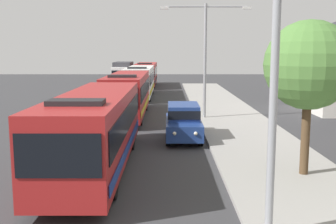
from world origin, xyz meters
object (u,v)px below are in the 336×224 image
object	(u,v)px
bus_lead	(97,127)
white_suv	(184,120)
bus_fourth_in_line	(147,74)
streetlamp_mid	(206,48)
bus_middle	(141,81)
box_truck_oncoming	(124,73)
bus_second_in_line	(129,93)
streetlamp_near	(277,23)
roadside_tree	(310,66)

from	to	relation	value
bus_lead	white_suv	bearing A→B (deg)	55.75
bus_fourth_in_line	streetlamp_mid	distance (m)	26.99
bus_fourth_in_line	bus_middle	bearing A→B (deg)	-90.00
bus_lead	bus_fourth_in_line	distance (m)	38.14
white_suv	bus_middle	bearing A→B (deg)	100.41
box_truck_oncoming	bus_second_in_line	bearing A→B (deg)	-83.02
bus_fourth_in_line	streetlamp_near	xyz separation A→B (m)	(5.40, -44.54, 3.68)
bus_fourth_in_line	streetlamp_mid	xyz separation A→B (m)	(5.40, -26.25, 3.21)
bus_lead	white_suv	xyz separation A→B (m)	(3.70, 5.43, -0.66)
bus_middle	white_suv	bearing A→B (deg)	-79.59
white_suv	box_truck_oncoming	xyz separation A→B (m)	(-7.00, 34.59, 0.67)
roadside_tree	white_suv	bearing A→B (deg)	122.67
bus_fourth_in_line	roadside_tree	distance (m)	40.26
bus_second_in_line	bus_middle	size ratio (longest dim) A/B	0.96
bus_second_in_line	bus_fourth_in_line	xyz separation A→B (m)	(-0.00, 25.10, -0.00)
bus_lead	box_truck_oncoming	distance (m)	40.15
bus_second_in_line	box_truck_oncoming	size ratio (longest dim) A/B	1.54
bus_middle	bus_fourth_in_line	bearing A→B (deg)	90.00
white_suv	streetlamp_near	distance (m)	12.71
bus_lead	bus_middle	bearing A→B (deg)	90.00
bus_fourth_in_line	box_truck_oncoming	world-z (taller)	bus_fourth_in_line
bus_second_in_line	roadside_tree	xyz separation A→B (m)	(7.98, -14.28, 2.50)
bus_lead	streetlamp_near	world-z (taller)	streetlamp_near
bus_second_in_line	white_suv	bearing A→B (deg)	-64.09
roadside_tree	bus_middle	bearing A→B (deg)	106.57
bus_middle	streetlamp_mid	distance (m)	15.05
bus_middle	streetlamp_mid	size ratio (longest dim) A/B	1.51
streetlamp_near	streetlamp_mid	xyz separation A→B (m)	(0.00, 18.29, -0.46)
bus_second_in_line	white_suv	world-z (taller)	bus_second_in_line
bus_second_in_line	streetlamp_mid	distance (m)	6.39
bus_middle	white_suv	world-z (taller)	bus_middle
box_truck_oncoming	streetlamp_mid	bearing A→B (deg)	-72.81
bus_middle	box_truck_oncoming	bearing A→B (deg)	102.87
bus_lead	box_truck_oncoming	world-z (taller)	bus_lead
bus_second_in_line	streetlamp_near	xyz separation A→B (m)	(5.40, -19.44, 3.68)
bus_lead	streetlamp_near	distance (m)	9.14
bus_lead	roadside_tree	world-z (taller)	roadside_tree
bus_second_in_line	bus_fourth_in_line	bearing A→B (deg)	90.00
bus_middle	roadside_tree	xyz separation A→B (m)	(7.98, -26.81, 2.50)
box_truck_oncoming	white_suv	bearing A→B (deg)	-78.56
bus_lead	white_suv	world-z (taller)	bus_lead
bus_lead	bus_second_in_line	distance (m)	13.04
bus_second_in_line	bus_fourth_in_line	distance (m)	25.10
bus_lead	streetlamp_near	size ratio (longest dim) A/B	1.34
bus_fourth_in_line	streetlamp_mid	bearing A→B (deg)	-78.38
streetlamp_near	bus_second_in_line	bearing A→B (deg)	105.52
bus_fourth_in_line	streetlamp_near	world-z (taller)	streetlamp_near
bus_middle	box_truck_oncoming	distance (m)	14.82
streetlamp_mid	bus_second_in_line	bearing A→B (deg)	167.97
white_suv	bus_lead	bearing A→B (deg)	-124.25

